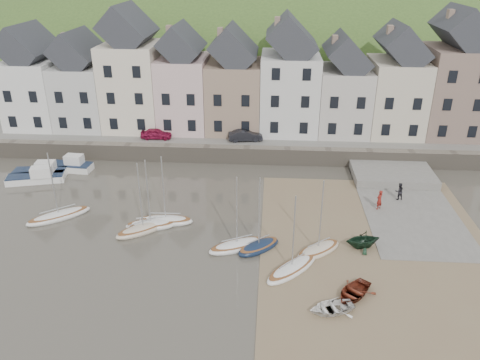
# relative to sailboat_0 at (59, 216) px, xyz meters

# --- Properties ---
(ground) EXTENTS (160.00, 160.00, 0.00)m
(ground) POSITION_rel_sailboat_0_xyz_m (15.51, -3.52, -0.26)
(ground) COLOR #423D34
(ground) RESTS_ON ground
(quay_land) EXTENTS (90.00, 30.00, 1.50)m
(quay_land) POSITION_rel_sailboat_0_xyz_m (15.51, 28.48, 0.49)
(quay_land) COLOR #3B5A24
(quay_land) RESTS_ON ground
(quay_street) EXTENTS (70.00, 7.00, 0.10)m
(quay_street) POSITION_rel_sailboat_0_xyz_m (15.51, 16.98, 1.29)
(quay_street) COLOR slate
(quay_street) RESTS_ON quay_land
(seawall) EXTENTS (70.00, 1.20, 1.80)m
(seawall) POSITION_rel_sailboat_0_xyz_m (15.51, 13.48, 0.64)
(seawall) COLOR slate
(seawall) RESTS_ON ground
(beach) EXTENTS (18.00, 26.00, 0.06)m
(beach) POSITION_rel_sailboat_0_xyz_m (26.51, -3.52, -0.23)
(beach) COLOR #7B664B
(beach) RESTS_ON ground
(slipway) EXTENTS (8.00, 18.00, 0.12)m
(slipway) POSITION_rel_sailboat_0_xyz_m (30.51, 4.48, -0.20)
(slipway) COLOR slate
(slipway) RESTS_ON ground
(hillside) EXTENTS (134.40, 84.00, 84.00)m
(hillside) POSITION_rel_sailboat_0_xyz_m (10.51, 56.48, -18.25)
(hillside) COLOR #3B5A24
(hillside) RESTS_ON ground
(townhouse_terrace) EXTENTS (61.05, 8.00, 13.93)m
(townhouse_terrace) POSITION_rel_sailboat_0_xyz_m (17.27, 20.48, 7.07)
(townhouse_terrace) COLOR white
(townhouse_terrace) RESTS_ON quay_land
(sailboat_0) EXTENTS (5.24, 4.57, 6.32)m
(sailboat_0) POSITION_rel_sailboat_0_xyz_m (0.00, 0.00, 0.00)
(sailboat_0) COLOR white
(sailboat_0) RESTS_ON ground
(sailboat_1) EXTENTS (4.34, 2.21, 6.32)m
(sailboat_1) POSITION_rel_sailboat_0_xyz_m (8.28, -0.95, 0.01)
(sailboat_1) COLOR white
(sailboat_1) RESTS_ON ground
(sailboat_2) EXTENTS (4.67, 4.22, 6.32)m
(sailboat_2) POSITION_rel_sailboat_0_xyz_m (7.82, -1.62, 0.00)
(sailboat_2) COLOR beige
(sailboat_2) RESTS_ON ground
(sailboat_3) EXTENTS (4.65, 1.64, 6.32)m
(sailboat_3) POSITION_rel_sailboat_0_xyz_m (9.39, -0.15, 0.00)
(sailboat_3) COLOR white
(sailboat_3) RESTS_ON ground
(sailboat_4) EXTENTS (4.84, 3.50, 6.32)m
(sailboat_4) POSITION_rel_sailboat_0_xyz_m (15.69, -3.63, 0.00)
(sailboat_4) COLOR white
(sailboat_4) RESTS_ON ground
(sailboat_5) EXTENTS (3.85, 3.62, 6.32)m
(sailboat_5) POSITION_rel_sailboat_0_xyz_m (17.37, -3.66, 0.01)
(sailboat_5) COLOR #12213B
(sailboat_5) RESTS_ON ground
(sailboat_6) EXTENTS (4.51, 4.76, 6.32)m
(sailboat_6) POSITION_rel_sailboat_0_xyz_m (19.84, -6.36, 0.00)
(sailboat_6) COLOR white
(sailboat_6) RESTS_ON ground
(sailboat_7) EXTENTS (4.19, 3.84, 6.32)m
(sailboat_7) POSITION_rel_sailboat_0_xyz_m (21.92, -3.80, 0.01)
(sailboat_7) COLOR beige
(sailboat_7) RESTS_ON ground
(motorboat_0) EXTENTS (5.77, 3.06, 1.70)m
(motorboat_0) POSITION_rel_sailboat_0_xyz_m (-5.14, 7.03, 0.32)
(motorboat_0) COLOR white
(motorboat_0) RESTS_ON ground
(motorboat_1) EXTENTS (5.46, 2.31, 1.70)m
(motorboat_1) POSITION_rel_sailboat_0_xyz_m (-5.32, 8.35, 0.32)
(motorboat_1) COLOR white
(motorboat_1) RESTS_ON ground
(motorboat_2) EXTENTS (5.25, 2.16, 1.70)m
(motorboat_2) POSITION_rel_sailboat_0_xyz_m (-3.07, 10.11, 0.32)
(motorboat_2) COLOR white
(motorboat_2) RESTS_ON ground
(rowboat_white) EXTENTS (3.44, 2.90, 0.61)m
(rowboat_white) POSITION_rel_sailboat_0_xyz_m (22.20, -10.51, 0.11)
(rowboat_white) COLOR white
(rowboat_white) RESTS_ON beach
(rowboat_green) EXTENTS (3.22, 2.95, 1.43)m
(rowboat_green) POSITION_rel_sailboat_0_xyz_m (25.37, -2.88, 0.52)
(rowboat_green) COLOR black
(rowboat_green) RESTS_ON beach
(rowboat_red) EXTENTS (3.74, 3.88, 0.66)m
(rowboat_red) POSITION_rel_sailboat_0_xyz_m (23.83, -8.88, 0.13)
(rowboat_red) COLOR maroon
(rowboat_red) RESTS_ON beach
(person_red) EXTENTS (0.78, 0.76, 1.81)m
(person_red) POSITION_rel_sailboat_0_xyz_m (27.81, 3.41, 0.77)
(person_red) COLOR maroon
(person_red) RESTS_ON slipway
(person_dark) EXTENTS (0.92, 0.79, 1.63)m
(person_dark) POSITION_rel_sailboat_0_xyz_m (30.00, 5.42, 0.68)
(person_dark) COLOR black
(person_dark) RESTS_ON slipway
(car_left) EXTENTS (3.52, 1.44, 1.20)m
(car_left) POSITION_rel_sailboat_0_xyz_m (5.00, 15.98, 1.94)
(car_left) COLOR maroon
(car_left) RESTS_ON quay_street
(car_right) EXTENTS (4.00, 1.89, 1.27)m
(car_right) POSITION_rel_sailboat_0_xyz_m (15.20, 15.98, 1.98)
(car_right) COLOR black
(car_right) RESTS_ON quay_street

